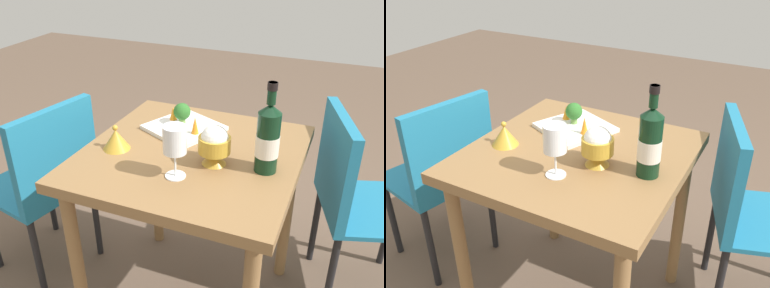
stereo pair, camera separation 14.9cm
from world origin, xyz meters
TOP-DOWN VIEW (x-y plane):
  - dining_table at (0.00, 0.00)m, footprint 0.76×0.76m
  - chair_near_window at (-0.65, -0.05)m, footprint 0.47×0.47m
  - chair_by_wall at (0.56, 0.33)m, footprint 0.50×0.50m
  - wine_bottle at (0.27, -0.03)m, footprint 0.08×0.08m
  - wine_glass at (0.01, -0.18)m, footprint 0.08×0.08m
  - rice_bowl at (0.10, -0.05)m, footprint 0.11×0.11m
  - rice_bowl_lid at (-0.26, -0.08)m, footprint 0.10×0.10m
  - serving_plate at (-0.10, 0.16)m, footprint 0.33×0.33m
  - broccoli_floret at (-0.11, 0.17)m, footprint 0.07×0.07m
  - carrot_garnish_left at (-0.16, 0.20)m, footprint 0.03×0.03m
  - carrot_garnish_right at (-0.03, 0.11)m, footprint 0.03×0.03m

SIDE VIEW (x-z plane):
  - chair_near_window at x=-0.65m, z-range 0.10..0.95m
  - chair_by_wall at x=0.56m, z-range 0.10..0.95m
  - dining_table at x=0.00m, z-range 0.27..1.02m
  - serving_plate at x=-0.10m, z-range 0.75..0.77m
  - rice_bowl_lid at x=-0.26m, z-range 0.75..0.84m
  - carrot_garnish_left at x=-0.16m, z-range 0.77..0.83m
  - carrot_garnish_right at x=-0.03m, z-range 0.77..0.84m
  - broccoli_floret at x=-0.11m, z-range 0.78..0.86m
  - rice_bowl at x=0.10m, z-range 0.76..0.90m
  - wine_bottle at x=0.27m, z-range 0.72..1.03m
  - wine_glass at x=0.01m, z-range 0.79..0.97m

